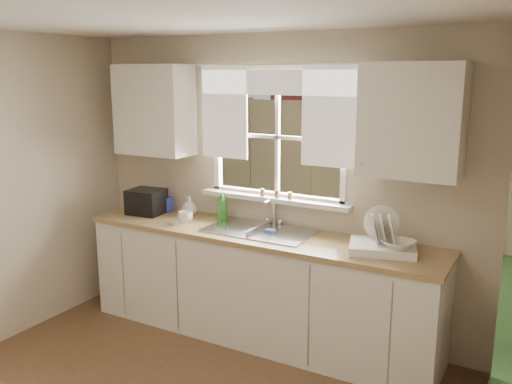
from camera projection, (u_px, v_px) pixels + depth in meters
The scene contains 19 objects.
room_walls at pixel (96, 255), 2.84m from camera, with size 3.62×4.02×2.50m.
ceiling at pixel (90, 4), 2.63m from camera, with size 3.60×4.00×0.02m, color silver.
window at pixel (276, 157), 4.55m from camera, with size 1.38×0.16×1.06m.
curtains at pixel (274, 103), 4.41m from camera, with size 1.50×0.03×0.81m.
base_cabinets at pixel (258, 287), 4.50m from camera, with size 3.00×0.62×0.87m, color white.
countertop at pixel (258, 234), 4.40m from camera, with size 3.04×0.65×0.04m, color #A28351.
upper_cabinet_left at pixel (154, 110), 4.87m from camera, with size 0.70×0.33×0.80m, color white.
upper_cabinet_right at pixel (412, 121), 3.77m from camera, with size 0.70×0.33×0.80m, color white.
wall_outlet at pixel (376, 217), 4.20m from camera, with size 0.08×0.01×0.12m, color beige.
sill_jars at pixel (276, 194), 4.55m from camera, with size 0.30×0.04×0.06m.
sink at pixel (260, 240), 4.44m from camera, with size 0.88×0.52×0.40m.
dish_rack at pixel (382, 243), 3.91m from camera, with size 0.55×0.47×0.31m.
bowl at pixel (399, 244), 3.80m from camera, with size 0.22×0.22×0.05m, color white.
soap_bottle_a at pixel (222, 206), 4.74m from camera, with size 0.10×0.10×0.26m, color #30832B.
soap_bottle_b at pixel (167, 201), 5.04m from camera, with size 0.09×0.09×0.20m, color #2E3EAE.
soap_bottle_c at pixel (189, 206), 4.91m from camera, with size 0.14×0.14×0.17m, color beige.
saucer at pixel (180, 223), 4.66m from camera, with size 0.16×0.16×0.01m, color white.
cup at pixel (185, 217), 4.66m from camera, with size 0.13×0.13×0.10m, color white.
black_appliance at pixel (146, 202), 4.96m from camera, with size 0.31×0.27×0.23m, color black.
Camera 1 is at (2.06, -2.01, 2.17)m, focal length 38.00 mm.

